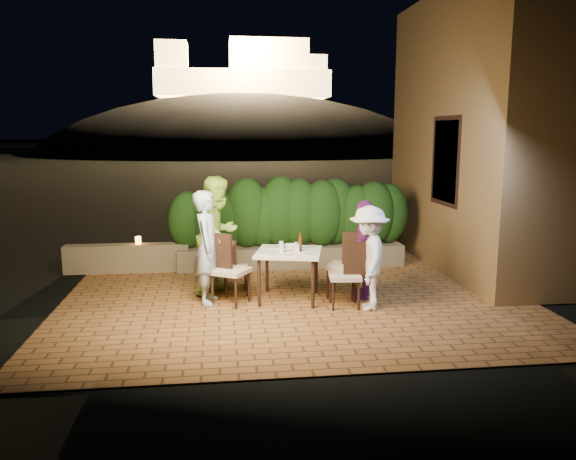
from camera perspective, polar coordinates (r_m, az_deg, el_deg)
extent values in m
plane|color=black|center=(8.36, 1.08, -7.61)|extent=(400.00, 400.00, 0.00)
cube|color=brown|center=(8.85, 0.61, -6.98)|extent=(7.00, 6.00, 0.15)
cube|color=olive|center=(10.97, 18.76, 9.42)|extent=(1.60, 5.00, 5.00)
cube|color=black|center=(10.20, 15.86, 6.75)|extent=(0.08, 1.00, 1.40)
cube|color=black|center=(10.20, 15.80, 6.76)|extent=(0.06, 1.15, 1.55)
cube|color=#766A4B|center=(10.53, 0.37, -2.68)|extent=(4.20, 0.55, 0.40)
cube|color=#766A4B|center=(10.56, -16.00, -2.75)|extent=(2.20, 0.30, 0.50)
ellipsoid|color=black|center=(68.27, -4.49, 4.44)|extent=(52.00, 40.00, 22.00)
cylinder|color=white|center=(8.15, -2.26, -2.42)|extent=(0.24, 0.24, 0.01)
cylinder|color=white|center=(8.57, -1.49, -1.80)|extent=(0.22, 0.22, 0.01)
cylinder|color=white|center=(8.11, 2.15, -2.49)|extent=(0.20, 0.20, 0.01)
cylinder|color=white|center=(8.58, 1.99, -1.79)|extent=(0.20, 0.20, 0.01)
cylinder|color=white|center=(8.34, 0.12, -2.14)|extent=(0.21, 0.21, 0.01)
cylinder|color=white|center=(8.04, 0.28, -2.59)|extent=(0.21, 0.21, 0.01)
cylinder|color=silver|center=(8.22, -0.61, -1.94)|extent=(0.07, 0.07, 0.12)
cylinder|color=silver|center=(8.53, -0.69, -1.52)|extent=(0.07, 0.07, 0.11)
cylinder|color=silver|center=(8.27, 0.97, -1.88)|extent=(0.07, 0.07, 0.11)
cylinder|color=silver|center=(8.45, 0.87, -1.63)|extent=(0.06, 0.06, 0.11)
imported|color=white|center=(8.63, 0.19, -1.61)|extent=(0.21, 0.21, 0.05)
imported|color=#AAC5DA|center=(8.30, -8.19, -1.73)|extent=(0.46, 0.64, 1.67)
imported|color=#A8E447|center=(8.76, -7.05, -0.53)|extent=(1.08, 1.13, 1.84)
imported|color=white|center=(8.02, 8.21, -2.82)|extent=(0.73, 1.05, 1.49)
imported|color=#742671|center=(8.56, 7.74, -1.94)|extent=(0.64, 0.95, 1.50)
cylinder|color=orange|center=(10.47, -14.98, -1.03)|extent=(0.10, 0.10, 0.14)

